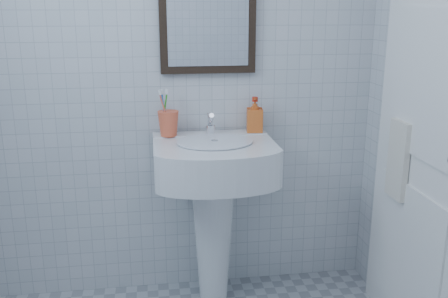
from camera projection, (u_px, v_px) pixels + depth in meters
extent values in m
cube|color=silver|center=(173.00, 71.00, 2.63)|extent=(2.20, 0.02, 2.50)
cone|color=white|center=(213.00, 236.00, 2.71)|extent=(0.24, 0.24, 0.76)
cube|color=white|center=(214.00, 159.00, 2.53)|extent=(0.61, 0.43, 0.18)
cube|color=white|center=(210.00, 136.00, 2.67)|extent=(0.61, 0.11, 0.03)
cylinder|color=white|center=(215.00, 141.00, 2.48)|extent=(0.38, 0.38, 0.01)
cylinder|color=silver|center=(210.00, 130.00, 2.64)|extent=(0.05, 0.05, 0.05)
cylinder|color=silver|center=(211.00, 119.00, 2.61)|extent=(0.03, 0.10, 0.08)
cylinder|color=silver|center=(210.00, 121.00, 2.64)|extent=(0.03, 0.05, 0.09)
imported|color=#B84712|center=(255.00, 115.00, 2.67)|extent=(0.10, 0.10, 0.19)
cube|color=black|center=(208.00, 12.00, 2.55)|extent=(0.50, 0.04, 0.62)
cube|color=white|center=(208.00, 12.00, 2.54)|extent=(0.42, 0.00, 0.54)
cube|color=white|center=(424.00, 141.00, 2.22)|extent=(0.04, 0.80, 2.00)
torus|color=silver|center=(406.00, 123.00, 2.34)|extent=(0.01, 0.18, 0.18)
cube|color=white|center=(398.00, 160.00, 2.39)|extent=(0.03, 0.16, 0.38)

